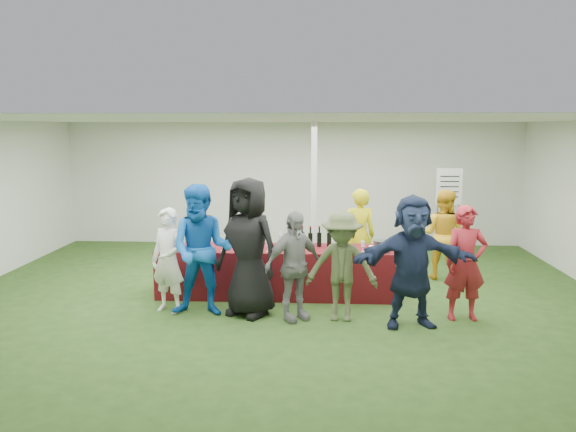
# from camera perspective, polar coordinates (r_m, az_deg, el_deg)

# --- Properties ---
(ground) EXTENTS (60.00, 60.00, 0.00)m
(ground) POSITION_cam_1_polar(r_m,az_deg,el_deg) (8.78, -0.79, -8.14)
(ground) COLOR #284719
(ground) RESTS_ON ground
(tent) EXTENTS (10.00, 10.00, 10.00)m
(tent) POSITION_cam_1_polar(r_m,az_deg,el_deg) (9.65, 2.64, 1.63)
(tent) COLOR white
(tent) RESTS_ON ground
(serving_table) EXTENTS (3.60, 0.80, 0.75)m
(serving_table) POSITION_cam_1_polar(r_m,az_deg,el_deg) (8.74, -1.32, -5.66)
(serving_table) COLOR #630D12
(serving_table) RESTS_ON ground
(wine_bottles) EXTENTS (0.76, 0.12, 0.32)m
(wine_bottles) POSITION_cam_1_polar(r_m,az_deg,el_deg) (8.73, 2.85, -2.34)
(wine_bottles) COLOR black
(wine_bottles) RESTS_ON serving_table
(wine_glasses) EXTENTS (2.77, 0.16, 0.16)m
(wine_glasses) POSITION_cam_1_polar(r_m,az_deg,el_deg) (8.43, -4.46, -2.85)
(wine_glasses) COLOR silver
(wine_glasses) RESTS_ON serving_table
(water_bottle) EXTENTS (0.07, 0.07, 0.23)m
(water_bottle) POSITION_cam_1_polar(r_m,az_deg,el_deg) (8.71, -0.78, -2.49)
(water_bottle) COLOR silver
(water_bottle) RESTS_ON serving_table
(bar_towel) EXTENTS (0.25, 0.18, 0.03)m
(bar_towel) POSITION_cam_1_polar(r_m,az_deg,el_deg) (8.72, 9.09, -3.17)
(bar_towel) COLOR white
(bar_towel) RESTS_ON serving_table
(dump_bucket) EXTENTS (0.25, 0.25, 0.18)m
(dump_bucket) POSITION_cam_1_polar(r_m,az_deg,el_deg) (8.45, 9.49, -3.06)
(dump_bucket) COLOR slate
(dump_bucket) RESTS_ON serving_table
(wine_list_sign) EXTENTS (0.50, 0.03, 1.80)m
(wine_list_sign) POSITION_cam_1_polar(r_m,az_deg,el_deg) (11.35, 16.02, 2.22)
(wine_list_sign) COLOR slate
(wine_list_sign) RESTS_ON ground
(staff_pourer) EXTENTS (0.64, 0.47, 1.59)m
(staff_pourer) POSITION_cam_1_polar(r_m,az_deg,el_deg) (9.41, 7.18, -2.03)
(staff_pourer) COLOR #CFCD12
(staff_pourer) RESTS_ON ground
(staff_back) EXTENTS (0.95, 0.89, 1.55)m
(staff_back) POSITION_cam_1_polar(r_m,az_deg,el_deg) (9.94, 15.46, -1.83)
(staff_back) COLOR gold
(staff_back) RESTS_ON ground
(customer_0) EXTENTS (0.64, 0.54, 1.48)m
(customer_0) POSITION_cam_1_polar(r_m,az_deg,el_deg) (8.07, -12.06, -4.44)
(customer_0) COLOR white
(customer_0) RESTS_ON ground
(customer_1) EXTENTS (0.90, 0.70, 1.83)m
(customer_1) POSITION_cam_1_polar(r_m,az_deg,el_deg) (7.82, -8.74, -3.47)
(customer_1) COLOR blue
(customer_1) RESTS_ON ground
(customer_2) EXTENTS (1.12, 0.98, 1.92)m
(customer_2) POSITION_cam_1_polar(r_m,az_deg,el_deg) (7.74, -4.05, -3.17)
(customer_2) COLOR black
(customer_2) RESTS_ON ground
(customer_3) EXTENTS (0.93, 0.80, 1.49)m
(customer_3) POSITION_cam_1_polar(r_m,az_deg,el_deg) (7.56, 0.59, -5.10)
(customer_3) COLOR gray
(customer_3) RESTS_ON ground
(customer_4) EXTENTS (1.01, 0.65, 1.49)m
(customer_4) POSITION_cam_1_polar(r_m,az_deg,el_deg) (7.58, 5.48, -5.13)
(customer_4) COLOR #47512E
(customer_4) RESTS_ON ground
(customer_5) EXTENTS (1.67, 0.73, 1.74)m
(customer_5) POSITION_cam_1_polar(r_m,az_deg,el_deg) (7.46, 12.50, -4.53)
(customer_5) COLOR #18233E
(customer_5) RESTS_ON ground
(customer_6) EXTENTS (0.60, 0.42, 1.56)m
(customer_6) POSITION_cam_1_polar(r_m,az_deg,el_deg) (7.93, 17.59, -4.59)
(customer_6) COLOR maroon
(customer_6) RESTS_ON ground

